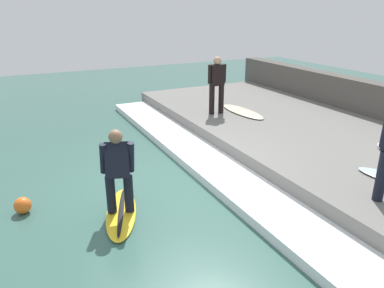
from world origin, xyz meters
TOP-DOWN VIEW (x-y plane):
  - ground_plane at (0.00, 0.00)m, footprint 28.00×28.00m
  - concrete_ledge at (3.94, 0.00)m, footprint 4.40×11.95m
  - wave_foam_crest at (1.23, 0.00)m, footprint 1.01×11.35m
  - surfboard_riding at (-0.96, -0.75)m, footprint 0.99×1.72m
  - surfer_riding at (-0.96, -0.75)m, footprint 0.50×0.49m
  - surfer_waiting_near at (2.69, 2.54)m, footprint 0.51×0.25m
  - surfboard_waiting_near at (3.39, 2.29)m, footprint 0.60×1.75m
  - marker_buoy at (-2.38, 0.01)m, footprint 0.27×0.27m

SIDE VIEW (x-z plane):
  - ground_plane at x=0.00m, z-range 0.00..0.00m
  - surfboard_riding at x=-0.96m, z-range 0.00..0.06m
  - wave_foam_crest at x=1.23m, z-range 0.00..0.17m
  - marker_buoy at x=-2.38m, z-range 0.00..0.27m
  - concrete_ledge at x=3.94m, z-range 0.00..0.42m
  - surfboard_waiting_near at x=3.39m, z-range 0.42..0.48m
  - surfer_riding at x=-0.96m, z-range 0.14..1.52m
  - surfer_waiting_near at x=2.69m, z-range 0.51..2.04m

